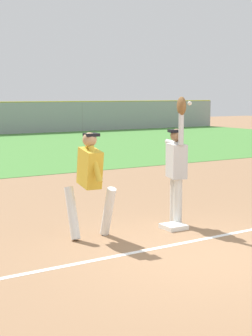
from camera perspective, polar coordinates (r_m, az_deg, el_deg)
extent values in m
plane|color=#936D4C|center=(7.80, 8.62, -9.46)|extent=(75.36, 75.36, 0.00)
cube|color=white|center=(9.32, 5.13, -6.27)|extent=(0.39, 0.39, 0.08)
cylinder|color=silver|center=(9.65, 5.18, -3.43)|extent=(0.19, 0.19, 0.85)
cylinder|color=silver|center=(9.47, 5.58, -3.66)|extent=(0.19, 0.19, 0.85)
cube|color=#B7B7B7|center=(9.44, 5.43, 0.77)|extent=(0.38, 0.50, 0.60)
sphere|color=#8C6647|center=(9.40, 5.47, 3.52)|extent=(0.29, 0.29, 0.23)
cube|color=black|center=(9.38, 5.29, 3.98)|extent=(0.27, 0.26, 0.05)
cylinder|color=#B7B7B7|center=(9.18, 5.94, 4.38)|extent=(0.11, 0.11, 0.62)
cylinder|color=#B7B7B7|center=(9.62, 5.02, 2.70)|extent=(0.27, 0.62, 0.09)
ellipsoid|color=brown|center=(9.17, 5.97, 6.63)|extent=(0.22, 0.31, 0.32)
cylinder|color=white|center=(8.69, -1.94, -4.68)|extent=(0.18, 0.44, 0.85)
cylinder|color=white|center=(8.61, -5.78, -4.83)|extent=(0.18, 0.44, 0.85)
cube|color=gold|center=(8.51, -3.90, 0.01)|extent=(0.30, 0.54, 0.66)
sphere|color=tan|center=(8.46, -3.93, 3.06)|extent=(0.25, 0.25, 0.23)
cube|color=black|center=(8.47, -3.74, 3.58)|extent=(0.23, 0.22, 0.05)
cylinder|color=gold|center=(8.70, -4.48, 0.73)|extent=(0.12, 0.41, 0.58)
cylinder|color=gold|center=(8.30, -3.29, 0.39)|extent=(0.12, 0.41, 0.58)
sphere|color=white|center=(9.40, 6.85, 6.90)|extent=(0.07, 0.07, 0.07)
cylinder|color=gray|center=(33.94, -4.72, 5.51)|extent=(0.08, 0.08, 1.86)
cylinder|color=gray|center=(39.83, 8.98, 5.79)|extent=(0.08, 0.08, 1.86)
cube|color=black|center=(36.36, -7.66, 5.07)|extent=(4.48, 2.08, 0.55)
cube|color=#2D333D|center=(36.34, -7.68, 5.81)|extent=(2.27, 1.84, 0.40)
cylinder|color=black|center=(37.80, -6.14, 4.78)|extent=(0.61, 0.25, 0.60)
cylinder|color=black|center=(36.06, -4.95, 4.65)|extent=(0.61, 0.25, 0.60)
cylinder|color=black|center=(36.76, -10.31, 4.61)|extent=(0.61, 0.25, 0.60)
cylinder|color=black|center=(34.97, -9.29, 4.47)|extent=(0.61, 0.25, 0.60)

